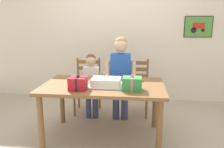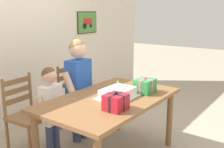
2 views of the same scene
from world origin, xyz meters
TOP-DOWN VIEW (x-y plane):
  - back_wall at (0.01, 1.70)m, footprint 6.40×0.11m
  - dining_table at (0.00, 0.00)m, footprint 1.56×0.94m
  - birthday_cake at (0.05, -0.07)m, footprint 0.44×0.34m
  - gift_box_red_large at (0.38, -0.21)m, footprint 0.23×0.20m
  - gift_box_beside_cake at (-0.26, -0.26)m, footprint 0.21×0.19m
  - chair_left at (-0.41, 0.90)m, footprint 0.45×0.45m
  - chair_right at (0.41, 0.90)m, footprint 0.43×0.43m
  - child_older at (0.18, 0.62)m, footprint 0.48×0.28m
  - child_younger at (-0.29, 0.62)m, footprint 0.39×0.23m

SIDE VIEW (x-z plane):
  - chair_left at x=-0.41m, z-range 0.01..0.93m
  - chair_right at x=0.41m, z-range 0.01..0.93m
  - child_younger at x=-0.29m, z-range 0.11..1.16m
  - dining_table at x=0.00m, z-range 0.28..1.02m
  - birthday_cake at x=0.05m, z-range 0.70..0.89m
  - child_older at x=0.18m, z-range 0.14..1.46m
  - gift_box_beside_cake at x=-0.26m, z-range 0.73..0.91m
  - gift_box_red_large at x=0.38m, z-range 0.73..0.92m
  - back_wall at x=0.01m, z-range 0.00..2.60m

